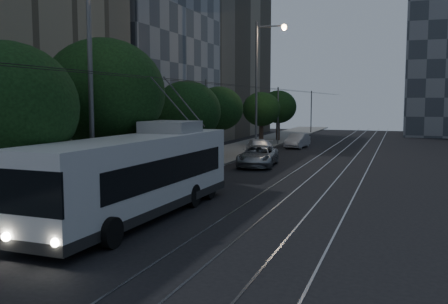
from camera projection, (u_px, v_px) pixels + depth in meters
ground at (235, 206)px, 21.86m from camera, size 120.00×120.00×0.00m
sidewalk at (226, 153)px, 43.09m from camera, size 5.00×90.00×0.15m
tram_rails at (344, 159)px, 39.76m from camera, size 4.52×90.00×0.02m
overhead_wires at (254, 114)px, 41.90m from camera, size 2.23×90.00×6.00m
building_glass_mid at (119, 8)px, 47.44m from camera, size 14.40×18.40×26.80m
building_tan_far at (199, 3)px, 65.77m from camera, size 14.40×22.40×34.80m
trolleybus at (140, 175)px, 19.65m from camera, size 2.96×12.51×5.63m
pickup_silver at (258, 156)px, 35.11m from camera, size 2.98×5.47×1.45m
car_white_a at (259, 148)px, 40.53m from camera, size 3.60×4.99×1.58m
car_white_b at (261, 148)px, 41.92m from camera, size 2.17×4.36×1.22m
car_white_c at (298, 141)px, 48.85m from camera, size 1.84×4.42×1.42m
car_white_d at (296, 139)px, 51.01m from camera, size 1.95×3.98×1.31m
tree_0 at (4, 108)px, 17.68m from camera, size 5.24×5.24×6.73m
tree_1 at (104, 93)px, 23.52m from camera, size 5.72×5.72×7.55m
tree_2 at (187, 112)px, 32.95m from camera, size 4.51×4.51×5.93m
tree_3 at (219, 109)px, 39.68m from camera, size 3.89×3.89×5.74m
tree_4 at (261, 109)px, 49.85m from camera, size 3.80×3.80×5.49m
tree_5 at (278, 107)px, 56.54m from camera, size 4.13×4.13×5.77m
streetlamp_near at (99, 59)px, 20.01m from camera, size 2.52×0.44×10.46m
streetlamp_far at (261, 76)px, 42.90m from camera, size 2.70×0.44×11.35m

